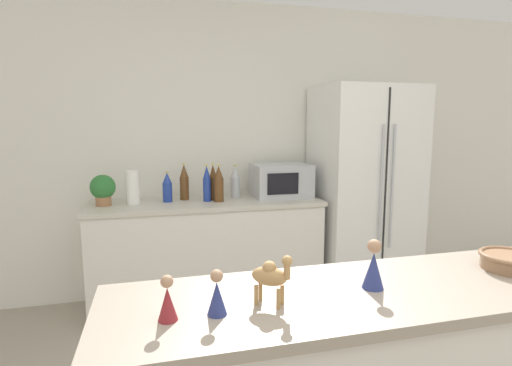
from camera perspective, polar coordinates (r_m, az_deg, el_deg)
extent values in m
cube|color=silver|center=(3.62, -3.30, 4.71)|extent=(8.00, 0.06, 2.55)
cube|color=silver|center=(3.41, -6.94, -10.11)|extent=(1.84, 0.60, 0.85)
cube|color=beige|center=(3.30, -7.07, -2.79)|extent=(1.87, 0.63, 0.03)
cube|color=white|center=(3.68, 15.09, -1.17)|extent=(0.83, 0.68, 1.83)
cube|color=black|center=(3.39, 17.96, -2.08)|extent=(0.01, 0.01, 1.75)
cylinder|color=#B2B5BA|center=(3.33, 17.45, -0.63)|extent=(0.02, 0.02, 1.00)
cylinder|color=#B2B5BA|center=(3.39, 18.89, -0.56)|extent=(0.02, 0.02, 1.00)
cube|color=gray|center=(1.49, 18.49, -14.43)|extent=(1.93, 0.52, 0.03)
cylinder|color=#9E6B47|center=(3.28, -20.95, -2.39)|extent=(0.12, 0.12, 0.07)
sphere|color=#2D7033|center=(3.26, -21.05, -0.54)|extent=(0.19, 0.19, 0.19)
cylinder|color=white|center=(3.24, -17.20, -0.61)|extent=(0.10, 0.10, 0.26)
cube|color=#B2B5BA|center=(3.44, 3.61, 0.35)|extent=(0.48, 0.36, 0.28)
cube|color=black|center=(3.25, 3.89, -0.10)|extent=(0.26, 0.01, 0.17)
cylinder|color=#B2B7BC|center=(3.41, -2.98, -0.62)|extent=(0.08, 0.08, 0.17)
cone|color=#B2B7BC|center=(3.39, -3.00, 1.65)|extent=(0.08, 0.08, 0.10)
cylinder|color=gold|center=(3.38, -3.01, 2.54)|extent=(0.03, 0.03, 0.01)
cylinder|color=navy|center=(3.25, -7.01, -0.99)|extent=(0.06, 0.06, 0.19)
cone|color=navy|center=(3.23, -7.06, 1.55)|extent=(0.06, 0.06, 0.10)
cylinder|color=gold|center=(3.22, -7.08, 2.55)|extent=(0.02, 0.02, 0.01)
cylinder|color=brown|center=(3.31, -6.14, -0.79)|extent=(0.06, 0.06, 0.19)
cone|color=brown|center=(3.29, -6.18, 1.76)|extent=(0.06, 0.06, 0.11)
cylinder|color=gold|center=(3.28, -6.19, 2.75)|extent=(0.02, 0.02, 0.01)
cylinder|color=navy|center=(3.28, -12.53, -1.32)|extent=(0.08, 0.08, 0.15)
cone|color=navy|center=(3.27, -12.59, 0.73)|extent=(0.07, 0.07, 0.09)
cylinder|color=gold|center=(3.26, -12.62, 1.54)|extent=(0.03, 0.03, 0.01)
cylinder|color=brown|center=(3.23, -5.33, -1.00)|extent=(0.08, 0.08, 0.19)
cone|color=brown|center=(3.21, -5.37, 1.57)|extent=(0.07, 0.07, 0.11)
cylinder|color=gold|center=(3.20, -5.38, 2.57)|extent=(0.03, 0.03, 0.01)
cylinder|color=brown|center=(3.35, -10.19, -0.76)|extent=(0.07, 0.07, 0.19)
cone|color=brown|center=(3.33, -10.26, 1.75)|extent=(0.07, 0.07, 0.11)
cylinder|color=gold|center=(3.32, -10.28, 2.73)|extent=(0.03, 0.03, 0.01)
cylinder|color=#8C6647|center=(1.83, 32.48, -9.55)|extent=(0.20, 0.20, 0.05)
torus|color=#8C6647|center=(1.82, 32.55, -8.75)|extent=(0.22, 0.22, 0.02)
ellipsoid|color=#A87F4C|center=(1.25, 1.91, -13.16)|extent=(0.12, 0.11, 0.06)
sphere|color=#A87F4C|center=(1.24, 1.92, -12.03)|extent=(0.04, 0.04, 0.04)
cylinder|color=#A87F4C|center=(1.22, 4.46, -12.27)|extent=(0.02, 0.02, 0.06)
sphere|color=#A87F4C|center=(1.21, 4.47, -11.01)|extent=(0.03, 0.03, 0.03)
cylinder|color=#A87F4C|center=(1.27, 3.77, -15.61)|extent=(0.01, 0.01, 0.06)
cylinder|color=#A87F4C|center=(1.24, 3.22, -16.22)|extent=(0.01, 0.01, 0.06)
cylinder|color=#A87F4C|center=(1.30, 0.64, -15.14)|extent=(0.01, 0.01, 0.06)
cylinder|color=#A87F4C|center=(1.27, 0.02, -15.71)|extent=(0.01, 0.01, 0.06)
cone|color=navy|center=(1.20, -5.60, -16.08)|extent=(0.06, 0.06, 0.10)
sphere|color=#A37A5B|center=(1.18, -5.65, -13.07)|extent=(0.04, 0.04, 0.04)
cone|color=navy|center=(1.43, 16.41, -11.91)|extent=(0.07, 0.07, 0.12)
sphere|color=#A37A5B|center=(1.40, 16.55, -8.65)|extent=(0.05, 0.05, 0.05)
cone|color=maroon|center=(1.20, -12.52, -16.51)|extent=(0.06, 0.06, 0.10)
sphere|color=#A37A5B|center=(1.17, -12.62, -13.56)|extent=(0.04, 0.04, 0.04)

